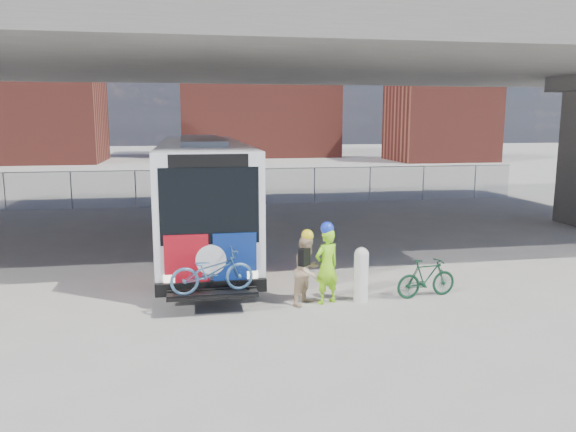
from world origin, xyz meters
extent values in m
plane|color=#9E9991|center=(0.00, 0.00, 0.00)|extent=(160.00, 160.00, 0.00)
cube|color=silver|center=(-2.00, 2.41, 1.95)|extent=(2.55, 12.00, 3.20)
cube|color=black|center=(-2.00, 2.91, 2.59)|extent=(2.61, 11.00, 1.28)
cube|color=black|center=(-2.00, -3.54, 2.33)|extent=(2.24, 0.12, 1.76)
cube|color=black|center=(-2.00, -3.54, 3.36)|extent=(1.78, 0.12, 0.30)
cube|color=black|center=(-2.00, -3.64, 0.45)|extent=(2.55, 0.20, 0.30)
cube|color=#9E0C17|center=(-2.55, -3.61, 1.10)|extent=(1.00, 0.08, 1.20)
cube|color=navy|center=(-1.45, -3.61, 1.10)|extent=(1.00, 0.08, 1.20)
cylinder|color=silver|center=(-2.00, -3.63, 1.10)|extent=(0.70, 0.06, 0.70)
cube|color=gray|center=(-2.00, 2.41, 3.62)|extent=(1.28, 7.20, 0.14)
cube|color=black|center=(-2.00, -4.14, 0.45)|extent=(2.00, 0.70, 0.06)
cylinder|color=black|center=(-3.15, -1.99, 0.50)|extent=(0.30, 1.00, 1.00)
cylinder|color=black|center=(-0.85, -1.99, 0.50)|extent=(0.30, 1.00, 1.00)
cylinder|color=black|center=(-3.15, 6.61, 0.50)|extent=(0.30, 1.00, 1.00)
cylinder|color=black|center=(-0.85, 6.61, 0.50)|extent=(0.30, 1.00, 1.00)
cube|color=#9E0C17|center=(-3.30, -1.39, 1.30)|extent=(0.06, 2.60, 1.70)
cube|color=navy|center=(-3.30, 0.21, 1.30)|extent=(0.06, 1.40, 1.70)
cube|color=#9E0C17|center=(-0.70, -1.39, 1.30)|extent=(0.06, 2.60, 1.70)
cube|color=navy|center=(-0.70, 0.21, 1.30)|extent=(0.06, 1.40, 1.70)
imported|color=#426A92|center=(-2.00, -4.14, 0.97)|extent=(1.94, 0.96, 0.98)
cube|color=#605E59|center=(0.00, 4.00, 6.75)|extent=(40.00, 16.00, 1.50)
cube|color=#605E59|center=(0.00, 4.00, 7.55)|extent=(40.00, 0.60, 0.80)
cylinder|color=gray|center=(-8.00, 12.00, 0.90)|extent=(0.06, 0.06, 1.80)
cylinder|color=gray|center=(-4.00, 12.00, 0.90)|extent=(0.06, 0.06, 1.80)
cylinder|color=gray|center=(0.00, 12.00, 0.90)|extent=(0.06, 0.06, 1.80)
cylinder|color=gray|center=(4.00, 12.00, 0.90)|extent=(0.06, 0.06, 1.80)
cylinder|color=gray|center=(8.00, 12.00, 0.90)|extent=(0.06, 0.06, 1.80)
cylinder|color=gray|center=(12.00, 12.00, 0.90)|extent=(0.06, 0.06, 1.80)
plane|color=gray|center=(0.00, 12.00, 0.90)|extent=(30.00, 0.00, 30.00)
cube|color=gray|center=(0.00, 12.00, 1.82)|extent=(30.00, 0.05, 0.04)
cube|color=maroon|center=(-18.00, 45.00, 5.00)|extent=(14.00, 10.00, 10.00)
cube|color=maroon|center=(6.00, 52.00, 6.00)|extent=(18.00, 12.00, 12.00)
cube|color=maroon|center=(24.00, 40.00, 4.00)|extent=(10.00, 8.00, 8.00)
cylinder|color=maroon|center=(14.00, 55.00, 12.50)|extent=(2.20, 2.20, 25.00)
cylinder|color=beige|center=(1.50, -3.89, 0.57)|extent=(0.34, 0.34, 1.14)
sphere|color=beige|center=(1.50, -3.89, 1.14)|extent=(0.34, 0.34, 0.34)
imported|color=#92F519|center=(0.66, -3.89, 0.89)|extent=(0.76, 0.65, 1.77)
sphere|color=blue|center=(0.66, -3.89, 1.79)|extent=(0.31, 0.31, 0.31)
imported|color=#D3B187|center=(0.20, -3.89, 0.81)|extent=(1.00, 0.99, 1.62)
sphere|color=yellow|center=(0.20, -3.89, 1.64)|extent=(0.28, 0.28, 0.28)
cube|color=black|center=(0.10, -4.03, 1.17)|extent=(0.31, 0.31, 0.40)
imported|color=#123822|center=(3.16, -3.89, 0.48)|extent=(1.63, 0.67, 0.95)
camera|label=1|loc=(-2.47, -16.22, 4.25)|focal=35.00mm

